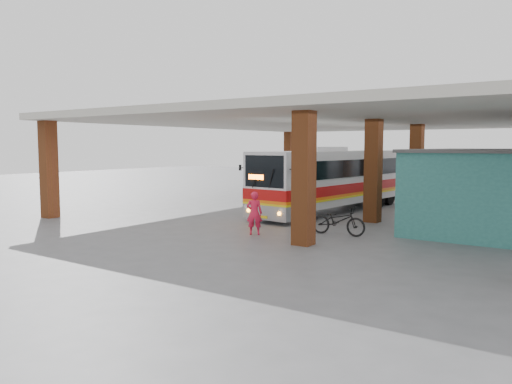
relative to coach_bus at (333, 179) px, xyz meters
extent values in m
plane|color=#515154|center=(-0.07, -5.18, -1.59)|extent=(90.00, 90.00, 0.00)
cube|color=#964A20|center=(2.93, -8.18, 0.59)|extent=(0.60, 0.60, 4.35)
cube|color=#964A20|center=(2.93, -2.18, 0.59)|extent=(0.60, 0.60, 4.35)
cube|color=#964A20|center=(2.93, 3.82, 0.59)|extent=(0.60, 0.60, 4.35)
cube|color=#964A20|center=(-9.57, -9.18, 0.59)|extent=(0.60, 0.60, 4.35)
cube|color=#964A20|center=(-9.57, 11.82, 0.59)|extent=(0.60, 0.60, 4.35)
cube|color=beige|center=(0.43, 1.32, 2.91)|extent=(21.00, 23.00, 0.30)
cube|color=#2B6B67|center=(7.43, -1.18, -0.09)|extent=(5.00, 8.00, 3.00)
cube|color=#494949|center=(7.43, -1.18, 1.46)|extent=(5.20, 8.20, 0.12)
cube|color=#123330|center=(4.91, -2.68, -0.54)|extent=(0.08, 0.95, 2.10)
cube|color=black|center=(4.91, 0.32, 0.21)|extent=(0.08, 1.20, 1.00)
cube|color=black|center=(4.88, 0.32, 0.21)|extent=(0.04, 1.30, 1.10)
cube|color=silver|center=(0.00, 0.03, 0.13)|extent=(3.24, 11.02, 2.53)
cube|color=silver|center=(-0.08, -0.87, 1.49)|extent=(1.33, 2.80, 0.23)
cube|color=gray|center=(-0.47, -5.21, -1.09)|extent=(2.31, 0.57, 0.63)
cube|color=#B40D0C|center=(0.00, 0.03, -0.36)|extent=(3.28, 11.03, 0.45)
cube|color=orange|center=(0.00, 0.03, -0.65)|extent=(3.28, 11.03, 0.12)
cube|color=yellow|center=(0.00, 0.03, -0.75)|extent=(3.28, 11.03, 0.09)
cube|color=black|center=(-0.49, -5.34, 0.61)|extent=(2.01, 0.28, 1.31)
cube|color=black|center=(-1.07, 0.86, 0.59)|extent=(0.79, 8.12, 0.81)
cube|color=black|center=(1.21, 0.65, 0.59)|extent=(0.79, 8.12, 0.81)
cube|color=#FF5905|center=(-0.90, -5.36, 0.36)|extent=(0.77, 0.12, 0.20)
sphere|color=orange|center=(-1.30, -5.33, -1.06)|extent=(0.16, 0.16, 0.16)
sphere|color=orange|center=(0.32, -5.48, -1.06)|extent=(0.16, 0.16, 0.16)
cube|color=yellow|center=(-0.49, -5.42, -1.27)|extent=(0.41, 0.07, 0.11)
cylinder|color=black|center=(-1.29, -3.67, -1.13)|extent=(0.37, 0.93, 0.91)
cylinder|color=black|center=(0.61, -3.84, -1.13)|extent=(0.37, 0.93, 0.91)
cylinder|color=black|center=(-0.66, 3.27, -1.13)|extent=(0.37, 0.93, 0.91)
cylinder|color=black|center=(1.24, 3.10, -1.13)|extent=(0.37, 0.93, 0.91)
cylinder|color=black|center=(-0.55, 4.44, -1.13)|extent=(0.37, 0.93, 0.91)
cylinder|color=black|center=(1.34, 4.27, -1.13)|extent=(0.37, 0.93, 0.91)
imported|color=black|center=(3.09, -5.90, -1.05)|extent=(2.09, 0.85, 1.08)
imported|color=red|center=(0.54, -7.55, -0.79)|extent=(0.69, 0.62, 1.59)
cube|color=#AF1216|center=(4.93, 0.03, -1.34)|extent=(0.51, 0.51, 0.06)
cube|color=#AF1216|center=(5.11, 0.06, -1.06)|extent=(0.13, 0.44, 0.63)
cylinder|color=black|center=(4.78, -0.17, -1.48)|extent=(0.03, 0.03, 0.21)
cylinder|color=black|center=(5.13, -0.11, -1.48)|extent=(0.03, 0.03, 0.21)
cylinder|color=black|center=(4.72, 0.18, -1.48)|extent=(0.03, 0.03, 0.21)
cylinder|color=black|center=(5.07, 0.24, -1.48)|extent=(0.03, 0.03, 0.21)
camera|label=1|loc=(10.79, -22.31, 1.63)|focal=35.00mm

